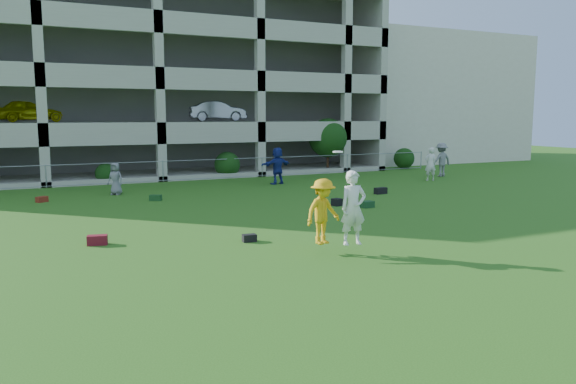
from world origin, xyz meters
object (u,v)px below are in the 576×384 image
bystander_f (441,160)px  crate_d (337,202)px  frisbee_contest (333,210)px  stucco_building (402,100)px  parking_garage (131,81)px  bystander_c (115,179)px  bystander_e (430,164)px  bystander_d (277,166)px

bystander_f → crate_d: (-11.41, -6.90, -0.87)m
bystander_f → frisbee_contest: 20.88m
stucco_building → parking_garage: parking_garage is taller
bystander_c → crate_d: size_ratio=4.30×
bystander_c → bystander_f: (19.07, -0.39, 0.26)m
bystander_e → stucco_building: bearing=-108.0°
frisbee_contest → parking_garage: 27.47m
bystander_d → stucco_building: bearing=-157.5°
bystander_d → bystander_f: size_ratio=0.98×
bystander_c → crate_d: 10.59m
stucco_building → frisbee_contest: (-22.76, -27.34, -3.81)m
bystander_e → frisbee_contest: size_ratio=0.76×
bystander_f → parking_garage: bearing=-40.8°
bystander_c → frisbee_contest: bearing=-35.9°
stucco_building → bystander_c: bearing=-153.4°
parking_garage → stucco_building: bearing=0.7°
bystander_c → bystander_f: size_ratio=0.74×
bystander_d → parking_garage: (-5.35, 12.34, 5.02)m
stucco_building → bystander_c: stucco_building is taller
stucco_building → crate_d: 27.99m
bystander_c → crate_d: bearing=-3.0°
bystander_c → stucco_building: bearing=67.2°
bystander_e → bystander_f: bystander_f is taller
frisbee_contest → parking_garage: (-0.24, 27.04, 4.83)m
bystander_e → crate_d: size_ratio=5.41×
frisbee_contest → bystander_e: bearing=42.3°
bystander_c → bystander_f: 19.08m
frisbee_contest → parking_garage: parking_garage is taller
frisbee_contest → bystander_f: bearing=41.5°
bystander_f → crate_d: bystander_f is taller
bystander_e → bystander_f: 2.50m
bystander_e → crate_d: bystander_e is taller
bystander_d → parking_garage: 14.36m
stucco_building → bystander_e: 17.99m
bystander_f → frisbee_contest: size_ratio=0.82×
bystander_c → frisbee_contest: frisbee_contest is taller
bystander_f → frisbee_contest: frisbee_contest is taller
bystander_d → parking_garage: bearing=-79.7°
bystander_e → crate_d: 10.88m
bystander_f → parking_garage: size_ratio=0.07×
bystander_d → frisbee_contest: frisbee_contest is taller
stucco_building → parking_garage: (-23.00, -0.30, 1.01)m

